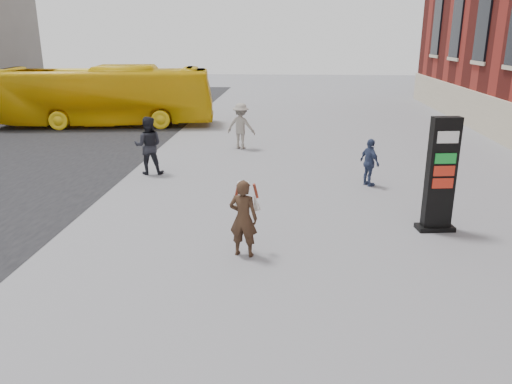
# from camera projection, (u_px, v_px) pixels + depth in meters

# --- Properties ---
(ground) EXTENTS (100.00, 100.00, 0.00)m
(ground) POSITION_uv_depth(u_px,v_px,m) (269.00, 253.00, 10.70)
(ground) COLOR #9E9EA3
(info_pylon) EXTENTS (0.92, 0.55, 2.72)m
(info_pylon) POSITION_uv_depth(u_px,v_px,m) (441.00, 175.00, 11.57)
(info_pylon) COLOR black
(info_pylon) RESTS_ON ground
(woman) EXTENTS (0.71, 0.67, 1.66)m
(woman) POSITION_uv_depth(u_px,v_px,m) (243.00, 217.00, 10.36)
(woman) COLOR #382718
(woman) RESTS_ON ground
(bus) EXTENTS (11.06, 3.96, 3.01)m
(bus) POSITION_uv_depth(u_px,v_px,m) (105.00, 96.00, 25.21)
(bus) COLOR yellow
(bus) RESTS_ON road
(pedestrian_a) EXTENTS (1.02, 0.84, 1.92)m
(pedestrian_a) POSITION_uv_depth(u_px,v_px,m) (148.00, 146.00, 16.53)
(pedestrian_a) COLOR black
(pedestrian_a) RESTS_ON ground
(pedestrian_b) EXTENTS (1.33, 0.98, 1.85)m
(pedestrian_b) POSITION_uv_depth(u_px,v_px,m) (241.00, 126.00, 20.25)
(pedestrian_b) COLOR gray
(pedestrian_b) RESTS_ON ground
(pedestrian_c) EXTENTS (0.73, 0.93, 1.47)m
(pedestrian_c) POSITION_uv_depth(u_px,v_px,m) (370.00, 163.00, 15.26)
(pedestrian_c) COLOR #374368
(pedestrian_c) RESTS_ON ground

